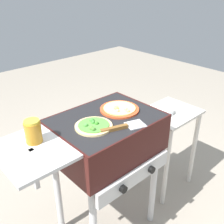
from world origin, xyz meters
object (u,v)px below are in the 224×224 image
object	(u,v)px
prep_table	(167,133)
topping_bowl_near	(165,111)
spatula	(123,127)
grill	(105,139)
sauce_jar	(33,131)
pizza_veggie	(94,126)
pizza_cheese	(120,109)

from	to	relation	value
prep_table	topping_bowl_near	size ratio (longest dim) A/B	5.97
spatula	grill	bearing A→B (deg)	91.40
grill	prep_table	world-z (taller)	grill
sauce_jar	spatula	distance (m)	0.47
grill	sauce_jar	distance (m)	0.47
pizza_veggie	spatula	bearing A→B (deg)	-45.96
pizza_cheese	prep_table	world-z (taller)	pizza_cheese
prep_table	spatula	bearing A→B (deg)	-166.91
grill	spatula	xyz separation A→B (m)	(0.00, -0.15, 0.15)
spatula	pizza_cheese	bearing A→B (deg)	51.12
grill	prep_table	size ratio (longest dim) A/B	1.35
grill	sauce_jar	size ratio (longest dim) A/B	7.82
pizza_veggie	sauce_jar	xyz separation A→B (m)	(-0.31, 0.09, 0.05)
grill	spatula	bearing A→B (deg)	-88.60
pizza_veggie	pizza_cheese	bearing A→B (deg)	11.84
pizza_cheese	spatula	xyz separation A→B (m)	(-0.14, -0.17, -0.00)
pizza_cheese	sauce_jar	size ratio (longest dim) A/B	1.98
sauce_jar	spatula	world-z (taller)	sauce_jar
sauce_jar	pizza_veggie	bearing A→B (deg)	-16.26
pizza_veggie	grill	bearing A→B (deg)	17.13
spatula	pizza_veggie	bearing A→B (deg)	134.04
pizza_cheese	topping_bowl_near	distance (m)	0.50
sauce_jar	prep_table	xyz separation A→B (m)	(1.09, -0.05, -0.45)
spatula	sauce_jar	bearing A→B (deg)	153.84
pizza_cheese	prep_table	size ratio (longest dim) A/B	0.34
pizza_veggie	prep_table	bearing A→B (deg)	2.80
pizza_cheese	prep_table	xyz separation A→B (m)	(0.53, -0.01, -0.40)
grill	pizza_cheese	xyz separation A→B (m)	(0.14, 0.02, 0.15)
spatula	prep_table	xyz separation A→B (m)	(0.67, 0.16, -0.39)
pizza_cheese	pizza_veggie	distance (m)	0.26
pizza_cheese	pizza_veggie	world-z (taller)	same
pizza_veggie	prep_table	xyz separation A→B (m)	(0.78, 0.04, -0.40)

